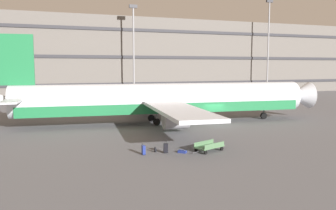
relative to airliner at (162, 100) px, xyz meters
name	(u,v)px	position (x,y,z in m)	size (l,w,h in m)	color
ground_plane	(216,124)	(6.23, -3.07, -3.01)	(600.00, 600.00, 0.00)	#5B5B60
terminal_structure	(123,58)	(6.23, 48.80, 6.48)	(141.67, 20.46, 18.97)	#605B56
airliner	(162,100)	(0.00, 0.00, 0.00)	(43.87, 35.60, 11.02)	silver
light_mast_left	(134,45)	(5.19, 33.65, 9.00)	(1.80, 0.50, 20.67)	gray
light_mast_center_left	(268,41)	(40.60, 33.65, 10.72)	(1.80, 0.50, 24.01)	gray
suitcase_orange	(166,148)	(-4.95, -15.03, -2.56)	(0.42, 0.32, 1.05)	black
suitcase_silver	(144,150)	(-6.87, -14.88, -2.58)	(0.26, 0.48, 0.92)	navy
suitcase_teal	(182,152)	(-3.57, -15.40, -2.90)	(0.80, 0.80, 0.20)	navy
backpack_purple	(155,150)	(-5.68, -14.43, -2.78)	(0.27, 0.34, 0.52)	black
baggage_cart	(209,146)	(-1.19, -15.72, -2.58)	(3.33, 2.13, 0.82)	#4C724C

